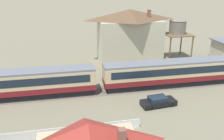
% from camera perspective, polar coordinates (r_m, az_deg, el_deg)
% --- Properties ---
extents(ground_plane, '(600.00, 600.00, 0.00)m').
position_cam_1_polar(ground_plane, '(40.51, 18.01, -2.58)').
color(ground_plane, '#7A7056').
extents(passenger_train, '(86.11, 3.09, 3.93)m').
position_cam_1_polar(passenger_train, '(34.34, -2.66, -1.73)').
color(passenger_train, maroon).
rests_on(passenger_train, ground_plane).
extents(railway_track, '(128.78, 3.60, 0.04)m').
position_cam_1_polar(railway_track, '(34.94, -13.47, -5.80)').
color(railway_track, '#665B51').
rests_on(railway_track, ground_plane).
extents(station_house_brown_roof, '(13.09, 8.00, 10.29)m').
position_cam_1_polar(station_house_brown_roof, '(47.73, 4.14, 8.38)').
color(station_house_brown_roof, beige).
rests_on(station_house_brown_roof, ground_plane).
extents(water_tower, '(5.25, 5.25, 8.41)m').
position_cam_1_polar(water_tower, '(50.75, 15.50, 9.81)').
color(water_tower, brown).
rests_on(water_tower, ground_plane).
extents(parked_car_black, '(4.70, 2.24, 1.29)m').
position_cam_1_polar(parked_car_black, '(31.46, 11.05, -7.42)').
color(parked_car_black, black).
rests_on(parked_car_black, ground_plane).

